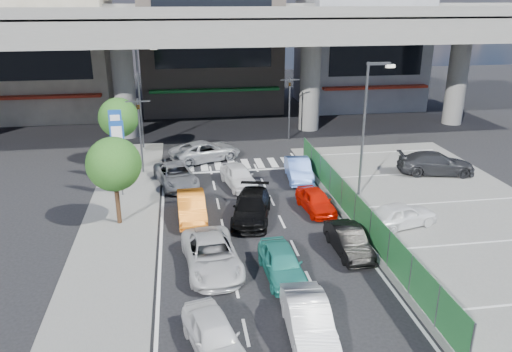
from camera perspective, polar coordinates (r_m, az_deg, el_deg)
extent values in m
plane|color=black|center=(24.13, 0.68, -8.51)|extent=(120.00, 120.00, 0.00)
cube|color=slate|center=(29.47, 21.65, -4.44)|extent=(12.00, 28.00, 0.06)
cube|color=slate|center=(27.62, -15.29, -5.26)|extent=(4.00, 30.00, 0.12)
cylinder|color=slate|center=(43.78, -14.80, 9.46)|extent=(1.80, 1.80, 8.00)
cylinder|color=slate|center=(45.06, 6.18, 10.29)|extent=(1.80, 1.80, 8.00)
cylinder|color=slate|center=(50.50, 21.97, 10.02)|extent=(1.80, 1.80, 8.00)
cube|color=slate|center=(43.12, -4.34, 16.60)|extent=(64.00, 14.00, 2.00)
cube|color=slate|center=(36.30, -3.44, 18.05)|extent=(64.00, 0.40, 0.90)
cube|color=slate|center=(49.84, -5.08, 18.53)|extent=(64.00, 0.40, 0.90)
cube|color=gray|center=(54.57, -22.68, 13.24)|extent=(12.00, 10.00, 13.00)
cube|color=#A12413|center=(50.16, -23.38, 8.37)|extent=(10.80, 1.60, 0.25)
cube|color=black|center=(49.66, -24.06, 13.29)|extent=(9.60, 0.10, 5.85)
cube|color=gray|center=(54.17, -5.32, 15.67)|extent=(14.00, 10.00, 15.00)
cube|color=#16712C|center=(49.70, -4.73, 9.83)|extent=(12.60, 1.60, 0.25)
cube|color=black|center=(49.12, -4.93, 16.12)|extent=(11.20, 0.10, 6.75)
cube|color=gray|center=(56.67, 11.68, 14.02)|extent=(12.00, 10.00, 12.00)
cube|color=#A12413|center=(52.38, 13.36, 9.89)|extent=(10.80, 1.60, 0.25)
cube|color=black|center=(51.96, 13.66, 14.03)|extent=(9.60, 0.10, 5.40)
cylinder|color=#595B60|center=(34.19, -13.06, 4.36)|extent=(0.14, 0.14, 5.20)
cube|color=#595B60|center=(33.64, -13.38, 8.30)|extent=(1.60, 0.08, 0.08)
imported|color=black|center=(33.70, -13.34, 7.80)|extent=(0.26, 1.24, 0.50)
cylinder|color=#595B60|center=(41.88, 3.83, 7.66)|extent=(0.14, 0.14, 5.20)
cube|color=#595B60|center=(41.43, 3.91, 10.91)|extent=(1.60, 0.08, 0.08)
imported|color=black|center=(41.48, 3.90, 10.50)|extent=(0.26, 1.24, 0.50)
cylinder|color=#595B60|center=(29.86, 12.16, 4.97)|extent=(0.16, 0.16, 8.00)
cube|color=#595B60|center=(29.35, 13.84, 12.36)|extent=(1.40, 0.15, 0.15)
cube|color=silver|center=(29.64, 15.10, 12.03)|extent=(0.50, 0.22, 0.18)
cylinder|color=#595B60|center=(39.73, -13.14, 8.58)|extent=(0.16, 0.16, 8.00)
cube|color=#595B60|center=(39.14, -12.69, 14.23)|extent=(1.40, 0.15, 0.15)
cube|color=silver|center=(39.12, -11.62, 14.08)|extent=(0.50, 0.22, 0.18)
cylinder|color=#595B60|center=(30.94, -15.12, -0.40)|extent=(0.10, 0.10, 2.20)
cube|color=#16449C|center=(30.29, -15.48, 3.33)|extent=(0.80, 0.12, 3.00)
cube|color=white|center=(30.23, -15.49, 3.29)|extent=(0.60, 0.02, 2.40)
cylinder|color=#595B60|center=(33.80, -15.33, 1.32)|extent=(0.10, 0.10, 2.20)
cube|color=#16449C|center=(33.21, -15.65, 4.75)|extent=(0.80, 0.12, 3.00)
cube|color=white|center=(33.15, -15.67, 4.72)|extent=(0.60, 0.02, 2.40)
cylinder|color=#382314|center=(27.17, -15.51, -3.08)|extent=(0.24, 0.24, 2.40)
sphere|color=#1C4915|center=(26.41, -15.94, 1.31)|extent=(2.80, 2.80, 2.80)
cylinder|color=#382314|center=(37.12, -15.13, 3.16)|extent=(0.24, 0.24, 2.40)
sphere|color=#1C4915|center=(36.57, -15.44, 6.46)|extent=(2.80, 2.80, 2.80)
imported|color=white|center=(17.80, -4.83, -17.69)|extent=(2.41, 4.09, 1.31)
imported|color=white|center=(18.44, 6.02, -16.09)|extent=(1.66, 4.25, 1.38)
imported|color=silver|center=(22.42, -5.09, -8.96)|extent=(2.71, 5.14, 1.38)
imported|color=teal|center=(21.82, 2.96, -9.84)|extent=(1.74, 3.97, 1.33)
imported|color=black|center=(24.05, 10.56, -7.30)|extent=(1.44, 3.83, 1.25)
imported|color=orange|center=(27.34, -7.38, -3.50)|extent=(1.56, 4.22, 1.38)
imported|color=black|center=(27.02, -0.49, -3.62)|extent=(2.97, 5.07, 1.38)
imported|color=red|center=(28.28, 6.85, -2.81)|extent=(1.84, 3.76, 1.23)
imported|color=gray|center=(32.29, -9.13, 0.08)|extent=(3.18, 5.09, 1.31)
imported|color=white|center=(31.69, -2.01, 0.01)|extent=(2.35, 4.28, 1.38)
imported|color=#6491F6|center=(32.94, 4.88, 0.73)|extent=(1.82, 4.30, 1.38)
imported|color=#979A9E|center=(36.85, -5.78, 2.86)|extent=(5.71, 4.08, 1.44)
imported|color=white|center=(27.18, 16.24, -4.25)|extent=(4.14, 2.45, 1.32)
imported|color=#292A2E|center=(35.86, 19.88, 1.38)|extent=(5.38, 3.08, 1.47)
cone|color=red|center=(30.17, 9.71, -1.91)|extent=(0.44, 0.44, 0.69)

